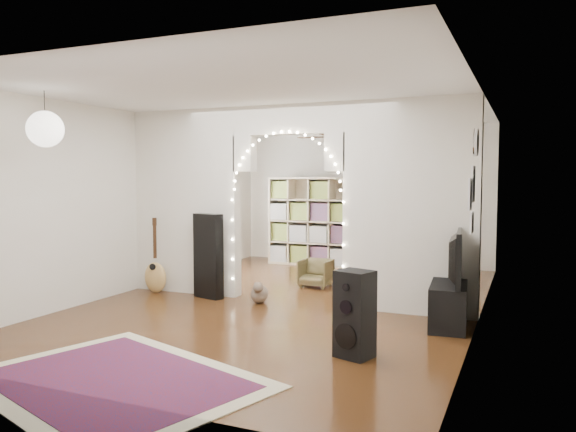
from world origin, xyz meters
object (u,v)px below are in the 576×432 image
at_px(dining_table, 388,239).
at_px(media_console, 449,304).
at_px(bookcase, 311,221).
at_px(floor_speaker, 355,314).
at_px(dining_chair_right, 316,273).
at_px(dining_chair_left, 381,257).
at_px(acoustic_guitar, 155,265).

bearing_deg(dining_table, media_console, -52.16).
bearing_deg(bookcase, dining_table, -28.53).
distance_m(media_console, dining_table, 3.02).
distance_m(floor_speaker, dining_chair_right, 3.46).
distance_m(floor_speaker, dining_table, 4.27).
relative_size(bookcase, dining_chair_left, 3.08).
height_order(floor_speaker, bookcase, bookcase).
xyz_separation_m(media_console, dining_chair_left, (-1.66, 3.48, 0.00)).
height_order(dining_chair_left, dining_chair_right, dining_chair_left).
bearing_deg(dining_table, dining_chair_left, 122.67).
bearing_deg(media_console, floor_speaker, -118.72).
distance_m(floor_speaker, dining_chair_left, 5.12).
height_order(acoustic_guitar, dining_chair_right, acoustic_guitar).
bearing_deg(dining_table, acoustic_guitar, -128.48).
bearing_deg(bookcase, media_console, -49.71).
distance_m(dining_table, dining_chair_left, 0.97).
xyz_separation_m(floor_speaker, media_console, (0.68, 1.54, -0.17)).
bearing_deg(media_console, dining_table, 111.76).
bearing_deg(floor_speaker, dining_table, 117.06).
bearing_deg(acoustic_guitar, dining_table, 31.02).
xyz_separation_m(floor_speaker, dining_chair_right, (-1.54, 3.09, -0.20)).
xyz_separation_m(acoustic_guitar, dining_chair_left, (2.60, 3.29, -0.16)).
relative_size(acoustic_guitar, bookcase, 0.55).
relative_size(dining_table, dining_chair_right, 2.77).
relative_size(acoustic_guitar, dining_table, 0.71).
bearing_deg(media_console, bookcase, 125.55).
distance_m(bookcase, dining_chair_left, 1.54).
bearing_deg(floor_speaker, dining_chair_left, 119.18).
bearing_deg(floor_speaker, bookcase, 133.09).
distance_m(dining_chair_left, dining_chair_right, 2.01).
xyz_separation_m(dining_chair_left, dining_chair_right, (-0.56, -1.93, -0.04)).
relative_size(media_console, bookcase, 0.58).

